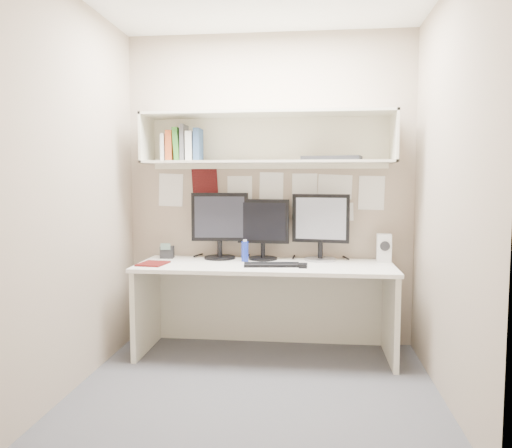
# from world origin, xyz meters

# --- Properties ---
(floor) EXTENTS (2.40, 2.00, 0.01)m
(floor) POSITION_xyz_m (0.00, 0.00, 0.00)
(floor) COLOR #49494E
(floor) RESTS_ON ground
(wall_back) EXTENTS (2.40, 0.02, 2.60)m
(wall_back) POSITION_xyz_m (0.00, 1.00, 1.30)
(wall_back) COLOR tan
(wall_back) RESTS_ON ground
(wall_front) EXTENTS (2.40, 0.02, 2.60)m
(wall_front) POSITION_xyz_m (0.00, -1.00, 1.30)
(wall_front) COLOR tan
(wall_front) RESTS_ON ground
(wall_left) EXTENTS (0.02, 2.00, 2.60)m
(wall_left) POSITION_xyz_m (-1.20, 0.00, 1.30)
(wall_left) COLOR tan
(wall_left) RESTS_ON ground
(wall_right) EXTENTS (0.02, 2.00, 2.60)m
(wall_right) POSITION_xyz_m (1.20, 0.00, 1.30)
(wall_right) COLOR tan
(wall_right) RESTS_ON ground
(desk) EXTENTS (2.00, 0.70, 0.73)m
(desk) POSITION_xyz_m (0.00, 0.65, 0.37)
(desk) COLOR white
(desk) RESTS_ON floor
(overhead_hutch) EXTENTS (2.00, 0.38, 0.40)m
(overhead_hutch) POSITION_xyz_m (0.00, 0.86, 1.72)
(overhead_hutch) COLOR silver
(overhead_hutch) RESTS_ON wall_back
(pinned_papers) EXTENTS (1.92, 0.01, 0.48)m
(pinned_papers) POSITION_xyz_m (0.00, 0.99, 1.25)
(pinned_papers) COLOR white
(pinned_papers) RESTS_ON wall_back
(monitor_left) EXTENTS (0.47, 0.26, 0.55)m
(monitor_left) POSITION_xyz_m (-0.40, 0.87, 1.02)
(monitor_left) COLOR black
(monitor_left) RESTS_ON desk
(monitor_center) EXTENTS (0.43, 0.24, 0.50)m
(monitor_center) POSITION_xyz_m (-0.04, 0.87, 1.00)
(monitor_center) COLOR black
(monitor_center) RESTS_ON desk
(monitor_right) EXTENTS (0.46, 0.26, 0.54)m
(monitor_right) POSITION_xyz_m (0.43, 0.87, 1.02)
(monitor_right) COLOR #A5A5AA
(monitor_right) RESTS_ON desk
(keyboard) EXTENTS (0.44, 0.20, 0.02)m
(keyboard) POSITION_xyz_m (0.06, 0.55, 0.74)
(keyboard) COLOR black
(keyboard) RESTS_ON desk
(mouse) EXTENTS (0.06, 0.10, 0.03)m
(mouse) POSITION_xyz_m (0.30, 0.51, 0.74)
(mouse) COLOR black
(mouse) RESTS_ON desk
(speaker) EXTENTS (0.12, 0.12, 0.22)m
(speaker) POSITION_xyz_m (0.94, 0.86, 0.84)
(speaker) COLOR silver
(speaker) RESTS_ON desk
(blue_bottle) EXTENTS (0.06, 0.06, 0.18)m
(blue_bottle) POSITION_xyz_m (-0.17, 0.74, 0.81)
(blue_bottle) COLOR #16299A
(blue_bottle) RESTS_ON desk
(maroon_notebook) EXTENTS (0.22, 0.26, 0.01)m
(maroon_notebook) POSITION_xyz_m (-0.87, 0.52, 0.74)
(maroon_notebook) COLOR #510E0D
(maroon_notebook) RESTS_ON desk
(desk_phone) EXTENTS (0.12, 0.11, 0.13)m
(desk_phone) POSITION_xyz_m (-0.85, 0.85, 0.78)
(desk_phone) COLOR black
(desk_phone) RESTS_ON desk
(book_stack) EXTENTS (0.32, 0.18, 0.29)m
(book_stack) POSITION_xyz_m (-0.69, 0.81, 1.67)
(book_stack) COLOR silver
(book_stack) RESTS_ON overhead_hutch
(hutch_tray) EXTENTS (0.48, 0.28, 0.03)m
(hutch_tray) POSITION_xyz_m (0.51, 0.77, 1.56)
(hutch_tray) COLOR black
(hutch_tray) RESTS_ON overhead_hutch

